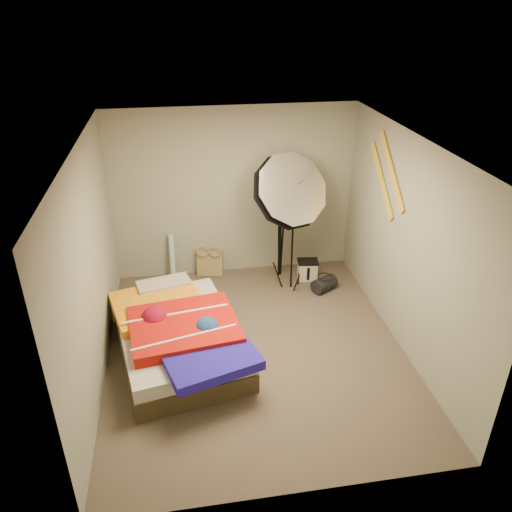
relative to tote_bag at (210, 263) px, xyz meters
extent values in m
plane|color=brown|center=(0.40, -1.90, -0.19)|extent=(4.00, 4.00, 0.00)
plane|color=silver|center=(0.40, -1.90, 2.31)|extent=(4.00, 4.00, 0.00)
plane|color=gray|center=(0.40, 0.10, 1.06)|extent=(3.50, 0.00, 3.50)
plane|color=gray|center=(0.40, -3.90, 1.06)|extent=(3.50, 0.00, 3.50)
plane|color=gray|center=(-1.35, -1.90, 1.06)|extent=(0.00, 4.00, 4.00)
plane|color=gray|center=(2.15, -1.90, 1.06)|extent=(0.00, 4.00, 4.00)
cube|color=tan|center=(0.00, 0.00, 0.00)|extent=(0.41, 0.25, 0.40)
cylinder|color=#49B2C7|center=(-0.56, -0.03, 0.15)|extent=(0.10, 0.21, 0.70)
cube|color=silver|center=(1.43, -0.37, -0.05)|extent=(0.31, 0.24, 0.28)
cylinder|color=black|center=(1.58, -0.73, -0.09)|extent=(0.41, 0.36, 0.21)
cube|color=gold|center=(2.13, -1.30, 1.76)|extent=(0.02, 0.91, 0.78)
cube|color=gold|center=(2.13, -1.05, 1.56)|extent=(0.02, 0.91, 0.78)
cube|color=#413620|center=(-0.51, -1.85, -0.07)|extent=(1.65, 2.10, 0.24)
cube|color=beige|center=(-0.51, -1.85, 0.14)|extent=(1.61, 2.05, 0.17)
cube|color=orange|center=(-0.73, -1.46, 0.26)|extent=(1.23, 1.14, 0.13)
cube|color=red|center=(-0.44, -1.98, 0.28)|extent=(1.31, 1.15, 0.15)
cube|color=#261BC3|center=(-0.19, -2.51, 0.25)|extent=(1.12, 0.99, 0.11)
cube|color=#C38A9A|center=(-0.66, -1.06, 0.30)|extent=(0.71, 0.44, 0.13)
cylinder|color=black|center=(1.13, -0.55, 0.63)|extent=(0.03, 0.03, 1.65)
cube|color=black|center=(1.13, -0.55, 1.40)|extent=(0.07, 0.07, 0.10)
cone|color=silver|center=(1.00, -0.73, 1.35)|extent=(1.15, 0.98, 1.21)
cylinder|color=black|center=(1.04, -0.17, 0.33)|extent=(0.04, 0.04, 1.05)
cube|color=black|center=(1.04, -0.17, 0.91)|extent=(0.08, 0.08, 0.11)
camera|label=1|loc=(-0.38, -6.65, 3.62)|focal=35.00mm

